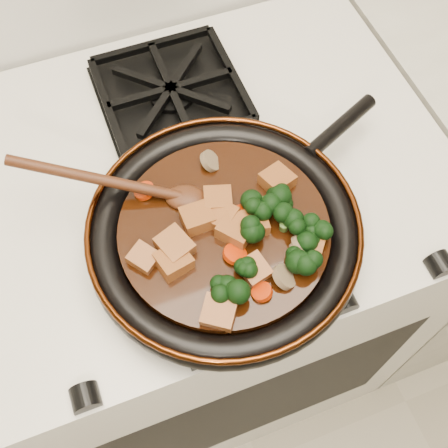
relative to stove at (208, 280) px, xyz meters
name	(u,v)px	position (x,y,z in m)	size (l,w,h in m)	color
stove	(208,280)	(0.00, 0.00, 0.00)	(0.76, 0.60, 0.90)	beige
burner_grate_front	(234,235)	(0.00, -0.14, 0.46)	(0.23, 0.23, 0.03)	black
burner_grate_back	(171,93)	(0.00, 0.14, 0.46)	(0.23, 0.23, 0.03)	black
skillet	(225,232)	(-0.02, -0.15, 0.49)	(0.47, 0.37, 0.05)	black
braising_sauce	(224,232)	(-0.02, -0.15, 0.50)	(0.28, 0.28, 0.02)	black
tofu_cube_0	(219,312)	(-0.07, -0.26, 0.52)	(0.04, 0.04, 0.02)	brown
tofu_cube_1	(221,217)	(-0.02, -0.13, 0.52)	(0.04, 0.04, 0.02)	brown
tofu_cube_2	(253,223)	(0.02, -0.16, 0.52)	(0.03, 0.04, 0.02)	brown
tofu_cube_3	(218,200)	(-0.01, -0.11, 0.52)	(0.04, 0.04, 0.02)	brown
tofu_cube_4	(254,270)	(0.00, -0.22, 0.52)	(0.04, 0.03, 0.02)	brown
tofu_cube_5	(236,230)	(-0.01, -0.16, 0.52)	(0.04, 0.04, 0.02)	brown
tofu_cube_6	(175,246)	(-0.09, -0.15, 0.52)	(0.04, 0.04, 0.02)	brown
tofu_cube_7	(277,180)	(0.07, -0.11, 0.52)	(0.04, 0.04, 0.02)	brown
tofu_cube_8	(144,258)	(-0.13, -0.15, 0.52)	(0.03, 0.03, 0.02)	brown
tofu_cube_9	(174,261)	(-0.10, -0.17, 0.52)	(0.04, 0.04, 0.02)	brown
tofu_cube_10	(310,243)	(0.08, -0.21, 0.52)	(0.04, 0.03, 0.02)	brown
tofu_cube_11	(197,218)	(-0.05, -0.12, 0.52)	(0.04, 0.04, 0.02)	brown
broccoli_floret_0	(300,260)	(0.05, -0.23, 0.52)	(0.06, 0.06, 0.05)	black
broccoli_floret_1	(285,200)	(0.07, -0.14, 0.52)	(0.06, 0.06, 0.05)	black
broccoli_floret_2	(284,224)	(0.05, -0.18, 0.52)	(0.06, 0.06, 0.06)	black
broccoli_floret_3	(257,224)	(0.02, -0.16, 0.52)	(0.06, 0.06, 0.06)	black
broccoli_floret_4	(312,235)	(0.08, -0.20, 0.52)	(0.06, 0.06, 0.05)	black
broccoli_floret_5	(260,202)	(0.04, -0.13, 0.52)	(0.06, 0.06, 0.06)	black
broccoli_floret_6	(226,292)	(-0.05, -0.24, 0.52)	(0.06, 0.06, 0.05)	black
broccoli_floret_7	(253,273)	(-0.01, -0.23, 0.52)	(0.05, 0.05, 0.05)	black
carrot_coin_0	(244,215)	(0.01, -0.14, 0.51)	(0.03, 0.03, 0.01)	#B32804
carrot_coin_1	(145,191)	(-0.10, -0.06, 0.51)	(0.03, 0.03, 0.01)	#B32804
carrot_coin_2	(235,254)	(-0.02, -0.19, 0.51)	(0.03, 0.03, 0.01)	#B32804
carrot_coin_3	(262,292)	(-0.01, -0.25, 0.51)	(0.03, 0.03, 0.01)	#B32804
mushroom_slice_0	(284,277)	(0.03, -0.24, 0.52)	(0.03, 0.03, 0.01)	brown
mushroom_slice_1	(210,161)	(0.00, -0.04, 0.52)	(0.03, 0.03, 0.01)	brown
mushroom_slice_2	(302,246)	(0.07, -0.21, 0.52)	(0.03, 0.03, 0.01)	brown
mushroom_slice_3	(300,252)	(0.06, -0.22, 0.52)	(0.03, 0.03, 0.01)	brown
wooden_spoon	(137,187)	(-0.11, -0.06, 0.53)	(0.15, 0.09, 0.23)	#3F1D0D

